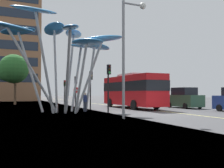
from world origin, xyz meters
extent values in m
cube|color=#424244|center=(0.00, 0.00, -0.05)|extent=(120.00, 240.00, 0.10)
cube|color=gray|center=(-11.30, 0.00, -0.03)|extent=(16.00, 240.00, 0.05)
cube|color=#E0D666|center=(1.70, 0.00, 0.00)|extent=(0.16, 144.00, 0.01)
cube|color=red|center=(1.45, 7.35, 1.87)|extent=(2.65, 9.65, 3.04)
cube|color=black|center=(1.45, 7.35, 2.30)|extent=(2.67, 9.74, 0.97)
cube|color=yellow|center=(1.37, 12.09, 3.09)|extent=(1.38, 0.12, 0.36)
cube|color=#B2B2B7|center=(1.45, 7.35, 3.51)|extent=(1.93, 3.39, 0.24)
cylinder|color=black|center=(2.65, 10.34, 0.48)|extent=(0.29, 0.96, 0.96)
cylinder|color=black|center=(0.15, 10.30, 0.48)|extent=(0.29, 0.96, 0.96)
cylinder|color=black|center=(2.74, 4.72, 0.48)|extent=(0.29, 0.96, 0.96)
cylinder|color=black|center=(0.24, 4.68, 0.48)|extent=(0.29, 0.96, 0.96)
cylinder|color=#9EA0A5|center=(-4.11, 4.77, 2.94)|extent=(1.07, 0.36, 5.91)
ellipsoid|color=#4299E0|center=(-3.69, 4.83, 5.88)|extent=(3.29, 2.06, 0.83)
cylinder|color=#9EA0A5|center=(-5.11, 5.64, 3.00)|extent=(1.42, 1.28, 6.04)
ellipsoid|color=#388EDB|center=(-4.54, 6.14, 5.99)|extent=(3.09, 2.95, 0.74)
cylinder|color=#9EA0A5|center=(-5.49, 6.49, 3.74)|extent=(1.68, 3.13, 7.56)
ellipsoid|color=#4299E0|center=(-4.79, 7.93, 7.48)|extent=(3.03, 4.18, 0.64)
cylinder|color=#9EA0A5|center=(-6.79, 6.78, 3.81)|extent=(0.34, 1.23, 7.64)
ellipsoid|color=#4CA3E5|center=(-6.85, 7.28, 7.62)|extent=(2.07, 3.92, 0.93)
cylinder|color=#9EA0A5|center=(-9.09, 5.98, 3.48)|extent=(2.24, 1.48, 7.02)
ellipsoid|color=#388EDB|center=(-10.08, 6.58, 6.96)|extent=(3.50, 3.05, 0.68)
cylinder|color=#9EA0A5|center=(-9.12, 3.99, 3.33)|extent=(4.12, 0.83, 6.77)
ellipsoid|color=#388EDB|center=(-11.08, 3.69, 6.67)|extent=(4.44, 1.98, 0.97)
cylinder|color=#9EA0A5|center=(-8.28, 3.51, 3.95)|extent=(1.84, 1.06, 7.95)
ellipsoid|color=#4CA3E5|center=(-9.07, 3.11, 7.90)|extent=(4.19, 3.03, 0.85)
cylinder|color=#9EA0A5|center=(-6.91, 1.65, 3.00)|extent=(0.69, 3.55, 6.11)
ellipsoid|color=#2D7FD1|center=(-7.14, -0.03, 6.01)|extent=(1.50, 2.95, 0.78)
cylinder|color=#9EA0A5|center=(-5.65, 2.44, 2.75)|extent=(0.81, 1.48, 5.55)
ellipsoid|color=#388EDB|center=(-5.38, 1.83, 5.50)|extent=(2.74, 3.54, 0.73)
cylinder|color=#9EA0A5|center=(-4.62, 3.42, 3.07)|extent=(2.20, 1.26, 6.20)
ellipsoid|color=#4CA3E5|center=(-3.65, 2.92, 6.14)|extent=(3.56, 2.68, 0.70)
cylinder|color=black|center=(-3.29, 2.61, 1.97)|extent=(0.12, 0.12, 3.94)
cube|color=black|center=(-3.29, 2.47, 3.54)|extent=(0.28, 0.24, 0.80)
sphere|color=#390706|center=(-3.29, 2.34, 3.80)|extent=(0.18, 0.18, 0.18)
sphere|color=#3A2707|center=(-3.29, 2.34, 3.54)|extent=(0.18, 0.18, 0.18)
sphere|color=green|center=(-3.29, 2.34, 3.28)|extent=(0.18, 0.18, 0.18)
cylinder|color=black|center=(-3.56, 6.35, 1.84)|extent=(0.12, 0.12, 3.67)
cube|color=black|center=(-3.56, 6.21, 3.27)|extent=(0.28, 0.24, 0.80)
sphere|color=#390706|center=(-3.56, 6.08, 3.53)|extent=(0.18, 0.18, 0.18)
sphere|color=orange|center=(-3.56, 6.08, 3.27)|extent=(0.18, 0.18, 0.18)
sphere|color=black|center=(-3.56, 6.08, 3.01)|extent=(0.18, 0.18, 0.18)
cylinder|color=black|center=(-3.65, 11.33, 1.73)|extent=(0.12, 0.12, 3.47)
cube|color=black|center=(-3.65, 11.19, 3.07)|extent=(0.28, 0.24, 0.80)
sphere|color=#390706|center=(-3.65, 11.06, 3.33)|extent=(0.18, 0.18, 0.18)
sphere|color=#3A2707|center=(-3.65, 11.06, 3.07)|extent=(0.18, 0.18, 0.18)
sphere|color=green|center=(-3.65, 11.06, 2.81)|extent=(0.18, 0.18, 0.18)
cylinder|color=black|center=(-3.22, 18.73, 1.69)|extent=(0.12, 0.12, 3.38)
cube|color=black|center=(-3.22, 18.59, 2.98)|extent=(0.28, 0.24, 0.80)
sphere|color=red|center=(-3.22, 18.46, 3.24)|extent=(0.18, 0.18, 0.18)
sphere|color=#3A2707|center=(-3.22, 18.46, 2.98)|extent=(0.18, 0.18, 0.18)
sphere|color=black|center=(-3.22, 18.46, 2.72)|extent=(0.18, 0.18, 0.18)
cylinder|color=black|center=(6.24, 0.13, 0.30)|extent=(0.20, 0.60, 0.60)
cube|color=#2D5138|center=(6.68, 5.37, 0.79)|extent=(1.86, 4.25, 1.22)
cube|color=black|center=(6.68, 5.37, 1.80)|extent=(1.71, 2.34, 0.80)
cylinder|color=black|center=(7.61, 6.68, 0.30)|extent=(0.20, 0.60, 0.60)
cylinder|color=black|center=(5.75, 6.68, 0.30)|extent=(0.20, 0.60, 0.60)
cylinder|color=black|center=(7.61, 4.05, 0.30)|extent=(0.20, 0.60, 0.60)
cylinder|color=black|center=(5.75, 4.05, 0.30)|extent=(0.20, 0.60, 0.60)
cube|color=silver|center=(6.69, 11.35, 0.86)|extent=(1.77, 4.21, 1.36)
cube|color=black|center=(6.69, 11.35, 1.95)|extent=(1.63, 2.32, 0.82)
cylinder|color=black|center=(7.58, 12.66, 0.30)|extent=(0.20, 0.60, 0.60)
cylinder|color=black|center=(5.81, 12.66, 0.30)|extent=(0.20, 0.60, 0.60)
cylinder|color=black|center=(7.58, 10.05, 0.30)|extent=(0.20, 0.60, 0.60)
cylinder|color=black|center=(5.81, 10.05, 0.30)|extent=(0.20, 0.60, 0.60)
cube|color=black|center=(7.22, 17.20, 0.82)|extent=(1.74, 4.46, 1.28)
cube|color=black|center=(7.22, 17.20, 1.85)|extent=(1.60, 2.45, 0.79)
cylinder|color=black|center=(8.09, 18.59, 0.30)|extent=(0.20, 0.60, 0.60)
cylinder|color=black|center=(6.35, 18.59, 0.30)|extent=(0.20, 0.60, 0.60)
cylinder|color=black|center=(8.09, 15.82, 0.30)|extent=(0.20, 0.60, 0.60)
cylinder|color=black|center=(6.35, 15.82, 0.30)|extent=(0.20, 0.60, 0.60)
cylinder|color=gray|center=(-4.21, -2.13, 3.78)|extent=(0.18, 0.18, 7.56)
cylinder|color=gray|center=(-3.49, -2.13, 7.41)|extent=(1.44, 0.12, 0.12)
sphere|color=silver|center=(-2.77, -2.13, 7.41)|extent=(0.44, 0.44, 0.44)
cylinder|color=brown|center=(-9.60, 20.72, 1.47)|extent=(0.32, 0.32, 2.94)
sphere|color=#286028|center=(-9.82, 20.17, 4.87)|extent=(3.95, 3.95, 3.95)
sphere|color=#286028|center=(-10.48, 21.33, 4.62)|extent=(2.47, 2.47, 2.47)
sphere|color=#286028|center=(-10.56, 20.65, 4.70)|extent=(3.10, 3.10, 3.10)
sphere|color=#286028|center=(-10.06, 20.80, 4.59)|extent=(2.79, 2.79, 2.79)
cylinder|color=#2D3342|center=(-4.64, 4.59, 0.41)|extent=(0.29, 0.29, 0.83)
cylinder|color=navy|center=(-4.64, 4.59, 1.12)|extent=(0.34, 0.34, 0.59)
sphere|color=tan|center=(-4.64, 4.59, 1.53)|extent=(0.22, 0.22, 0.22)
cylinder|color=gray|center=(-4.07, 9.56, 1.11)|extent=(0.08, 0.08, 2.22)
cylinder|color=red|center=(-4.07, 9.53, 1.92)|extent=(0.60, 0.03, 0.60)
cube|color=white|center=(-4.07, 9.50, 1.92)|extent=(0.40, 0.04, 0.11)
camera|label=1|loc=(-11.31, -16.69, 1.63)|focal=40.96mm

